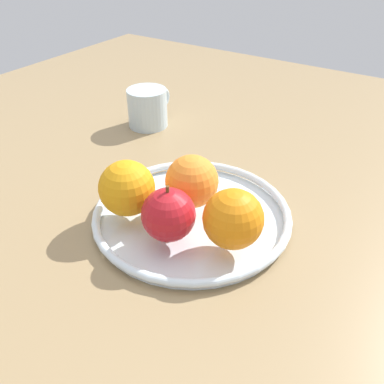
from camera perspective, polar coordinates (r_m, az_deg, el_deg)
ground_plane at (r=61.80cm, az=0.00°, el=-5.21°), size 157.93×157.93×4.00cm
fruit_bowl at (r=59.99cm, az=0.00°, el=-3.06°), size 28.63×28.63×1.80cm
apple at (r=52.72cm, az=-3.26°, el=-3.13°), size 7.06×7.06×7.86cm
orange_back_left at (r=58.48cm, az=-0.02°, el=1.48°), size 7.64×7.64×7.64cm
orange_back_right at (r=57.54cm, az=-8.96°, el=0.52°), size 7.86×7.86×7.86cm
orange_front_left at (r=51.64cm, az=5.70°, el=-3.71°), size 7.75×7.75×7.75cm
ambient_mug at (r=86.81cm, az=-6.08°, el=11.51°), size 11.45×8.04×7.76cm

